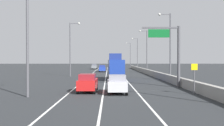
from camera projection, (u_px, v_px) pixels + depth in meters
name	position (u px, v px, depth m)	size (l,w,h in m)	color
ground_plane	(114.00, 72.00, 71.80)	(320.00, 320.00, 0.00)	#26282B
lane_stripe_left	(91.00, 74.00, 62.73)	(0.16, 130.00, 0.00)	silver
lane_stripe_center	(106.00, 74.00, 62.77)	(0.16, 130.00, 0.00)	silver
lane_stripe_right	(121.00, 74.00, 62.82)	(0.16, 130.00, 0.00)	silver
jersey_barrier_right	(160.00, 76.00, 47.89)	(0.60, 120.00, 1.10)	gray
overhead_sign_gantry	(173.00, 49.00, 32.61)	(4.68, 0.36, 7.50)	#47474C
speed_advisory_sign	(194.00, 77.00, 25.79)	(0.60, 0.11, 3.00)	#4C4C51
lamp_post_right_second	(169.00, 42.00, 43.45)	(2.14, 0.44, 11.00)	#4C4C51
lamp_post_right_third	(146.00, 49.00, 68.63)	(2.14, 0.44, 11.00)	#4C4C51
lamp_post_right_fourth	(137.00, 52.00, 93.83)	(2.14, 0.44, 11.00)	#4C4C51
lamp_post_right_fifth	(130.00, 53.00, 119.01)	(2.14, 0.44, 11.00)	#4C4C51
lamp_post_left_near	(30.00, 28.00, 24.05)	(2.14, 0.44, 11.00)	#4C4C51
lamp_post_left_mid	(71.00, 46.00, 54.27)	(2.14, 0.44, 11.00)	#4C4C51
car_green_0	(111.00, 67.00, 94.37)	(1.92, 4.14, 1.96)	#196033
car_gray_1	(94.00, 66.00, 97.02)	(2.03, 4.43, 1.91)	slate
car_silver_2	(117.00, 84.00, 26.78)	(1.97, 4.19, 1.89)	#B7B7BC
car_blue_3	(102.00, 68.00, 74.57)	(1.98, 4.64, 1.90)	#1E389E
car_red_4	(88.00, 83.00, 28.01)	(1.96, 4.66, 1.92)	red
box_truck	(116.00, 68.00, 45.10)	(2.68, 8.63, 4.48)	navy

